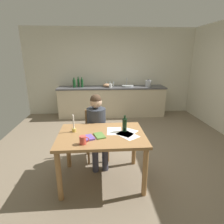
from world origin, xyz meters
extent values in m
cube|color=#7A6B56|center=(0.00, 0.00, -0.02)|extent=(5.20, 5.20, 0.04)
cube|color=beige|center=(0.00, 2.60, 1.30)|extent=(5.20, 0.12, 2.60)
cube|color=beige|center=(0.00, 2.24, 0.43)|extent=(3.16, 0.60, 0.86)
cube|color=#4C4C51|center=(0.00, 2.24, 0.88)|extent=(3.20, 0.64, 0.04)
cube|color=#9E7042|center=(-0.37, -0.84, 0.73)|extent=(1.22, 0.87, 0.04)
cylinder|color=#9E7042|center=(-0.92, -1.21, 0.35)|extent=(0.07, 0.07, 0.71)
cylinder|color=#9E7042|center=(0.18, -1.21, 0.35)|extent=(0.07, 0.07, 0.71)
cylinder|color=#9E7042|center=(-0.92, -0.46, 0.35)|extent=(0.07, 0.07, 0.71)
cylinder|color=#9E7042|center=(0.18, -0.46, 0.35)|extent=(0.07, 0.07, 0.71)
cube|color=#9E7042|center=(-0.45, -0.22, 0.47)|extent=(0.45, 0.45, 0.04)
cube|color=#9E7042|center=(-0.48, -0.04, 0.68)|extent=(0.36, 0.08, 0.40)
cylinder|color=#9E7042|center=(-0.60, -0.42, 0.23)|extent=(0.04, 0.04, 0.46)
cylinder|color=#9E7042|center=(-0.26, -0.37, 0.23)|extent=(0.04, 0.04, 0.46)
cylinder|color=#9E7042|center=(-0.64, -0.08, 0.23)|extent=(0.04, 0.04, 0.46)
cylinder|color=#9E7042|center=(-0.31, -0.03, 0.23)|extent=(0.04, 0.04, 0.46)
cylinder|color=#333842|center=(-0.45, -0.24, 0.70)|extent=(0.36, 0.36, 0.50)
sphere|color=#D8AD8C|center=(-0.45, -0.24, 1.06)|extent=(0.20, 0.20, 0.20)
sphere|color=#473323|center=(-0.45, -0.24, 1.10)|extent=(0.19, 0.19, 0.19)
cylinder|color=#383847|center=(-0.50, -0.44, 0.45)|extent=(0.18, 0.39, 0.13)
cylinder|color=#383847|center=(-0.48, -0.63, 0.23)|extent=(0.10, 0.10, 0.45)
cylinder|color=#383847|center=(-0.35, -0.42, 0.45)|extent=(0.18, 0.39, 0.13)
cylinder|color=#383847|center=(-0.32, -0.61, 0.23)|extent=(0.10, 0.10, 0.45)
cylinder|color=#D84C3F|center=(-0.61, -1.12, 0.80)|extent=(0.08, 0.08, 0.11)
torus|color=#D84C3F|center=(-0.57, -1.12, 0.80)|extent=(0.07, 0.01, 0.07)
cylinder|color=gold|center=(-0.77, -0.73, 0.77)|extent=(0.06, 0.06, 0.05)
cylinder|color=white|center=(-0.77, -0.73, 0.90)|extent=(0.02, 0.02, 0.21)
cube|color=#6B4DAD|center=(-0.56, -0.97, 0.76)|extent=(0.20, 0.21, 0.02)
cube|color=#5B843B|center=(-0.40, -0.90, 0.75)|extent=(0.18, 0.23, 0.02)
cube|color=white|center=(-0.18, -0.75, 0.75)|extent=(0.23, 0.31, 0.00)
cube|color=white|center=(0.00, -0.81, 0.75)|extent=(0.35, 0.36, 0.00)
cube|color=white|center=(-0.01, -0.91, 0.75)|extent=(0.34, 0.36, 0.00)
cylinder|color=black|center=(-0.04, -0.76, 0.84)|extent=(0.06, 0.06, 0.20)
cylinder|color=black|center=(-0.04, -0.76, 0.97)|extent=(0.03, 0.03, 0.05)
cylinder|color=#B2B7BC|center=(0.47, 2.24, 0.92)|extent=(0.36, 0.36, 0.04)
cylinder|color=silver|center=(0.47, 2.40, 1.02)|extent=(0.02, 0.02, 0.24)
cylinder|color=#194C23|center=(-1.11, 2.19, 1.01)|extent=(0.08, 0.08, 0.23)
cylinder|color=#194C23|center=(-1.11, 2.19, 1.16)|extent=(0.04, 0.04, 0.06)
cylinder|color=#194C23|center=(-0.99, 2.31, 1.02)|extent=(0.06, 0.06, 0.24)
cylinder|color=#194C23|center=(-0.99, 2.31, 1.17)|extent=(0.03, 0.03, 0.06)
cylinder|color=#194C23|center=(-0.88, 2.23, 1.02)|extent=(0.07, 0.07, 0.23)
cylinder|color=#194C23|center=(-0.88, 2.23, 1.16)|extent=(0.03, 0.03, 0.06)
ellipsoid|color=tan|center=(-0.16, 2.22, 0.95)|extent=(0.22, 0.22, 0.10)
cylinder|color=#B7BABF|center=(1.11, 2.24, 0.99)|extent=(0.18, 0.18, 0.18)
cone|color=#262628|center=(1.11, 2.24, 1.10)|extent=(0.11, 0.11, 0.04)
cylinder|color=silver|center=(0.06, 2.39, 0.90)|extent=(0.06, 0.06, 0.00)
cylinder|color=silver|center=(0.06, 2.39, 0.94)|extent=(0.01, 0.01, 0.07)
cone|color=silver|center=(0.06, 2.39, 1.01)|extent=(0.07, 0.07, 0.08)
cylinder|color=silver|center=(-0.05, 2.39, 0.90)|extent=(0.06, 0.06, 0.00)
cylinder|color=silver|center=(-0.05, 2.39, 0.94)|extent=(0.01, 0.01, 0.07)
cone|color=silver|center=(-0.05, 2.39, 1.01)|extent=(0.07, 0.07, 0.08)
cylinder|color=silver|center=(-0.15, 2.39, 0.90)|extent=(0.06, 0.06, 0.00)
cylinder|color=silver|center=(-0.15, 2.39, 0.94)|extent=(0.01, 0.01, 0.07)
cone|color=silver|center=(-0.15, 2.39, 1.01)|extent=(0.07, 0.07, 0.08)
cylinder|color=white|center=(-0.05, 2.09, 0.95)|extent=(0.09, 0.09, 0.11)
torus|color=white|center=(0.00, 2.09, 0.96)|extent=(0.07, 0.01, 0.07)
camera|label=1|loc=(-0.40, -3.22, 1.82)|focal=29.38mm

